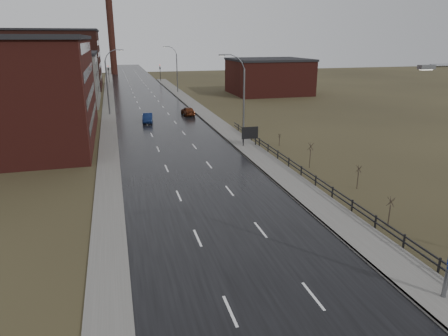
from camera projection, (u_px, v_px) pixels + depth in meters
road at (156, 115)px, 71.98m from camera, size 14.00×300.00×0.06m
sidewalk_right at (244, 145)px, 51.20m from camera, size 3.20×180.00×0.18m
curb_right at (233, 146)px, 50.82m from camera, size 0.16×180.00×0.18m
sidewalk_left at (109, 117)px, 69.90m from camera, size 2.40×260.00×0.12m
warehouse_near at (0, 91)px, 50.85m from camera, size 22.44×28.56×13.50m
warehouse_mid at (57, 78)px, 82.33m from camera, size 16.32×20.40×10.50m
warehouse_far at (50, 59)px, 107.81m from camera, size 26.52×24.48×15.50m
building_right at (269, 76)px, 98.49m from camera, size 18.36×16.32×8.50m
smokestack at (111, 32)px, 148.22m from camera, size 2.70×2.70×30.70m
streetlight_right_mid at (242, 99)px, 50.32m from camera, size 3.36×0.28×11.35m
streetlight_left at (109, 82)px, 70.08m from camera, size 3.36×0.28×11.35m
streetlight_right_far at (176, 69)px, 99.84m from camera, size 3.36×0.28×11.35m
guardrail at (319, 182)px, 36.13m from camera, size 0.10×53.05×1.10m
shrub_c at (390, 211)px, 28.83m from camera, size 0.54×0.57×2.28m
shrub_d at (358, 176)px, 36.19m from camera, size 0.53×0.56×2.22m
shrub_e at (310, 155)px, 41.98m from camera, size 0.65×0.68×2.74m
shrub_f at (279, 139)px, 50.89m from camera, size 0.38×0.40×1.58m
billboard at (250, 133)px, 50.19m from camera, size 2.17×0.17×2.57m
traffic_light_left at (108, 67)px, 123.57m from camera, size 0.58×2.73×5.30m
traffic_light_right at (160, 67)px, 127.61m from camera, size 0.58×2.73×5.30m
car_near at (148, 118)px, 65.11m from camera, size 2.04×4.58×1.46m
car_far at (188, 111)px, 71.09m from camera, size 2.12×4.63×1.54m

